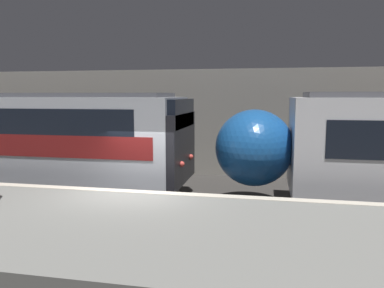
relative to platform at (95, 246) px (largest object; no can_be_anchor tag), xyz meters
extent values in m
plane|color=#33302D|center=(0.00, 2.32, -0.56)|extent=(120.00, 120.00, 0.00)
cube|color=slate|center=(0.00, 0.00, 0.00)|extent=(40.00, 4.65, 1.11)
cube|color=beige|center=(0.00, 2.17, 0.56)|extent=(40.00, 0.30, 0.01)
cube|color=#9E998E|center=(0.00, 9.69, 1.77)|extent=(50.00, 0.15, 4.66)
ellipsoid|color=#195199|center=(2.93, 5.10, 1.36)|extent=(2.42, 2.84, 2.38)
sphere|color=#F2EFCC|center=(1.98, 5.10, 0.94)|extent=(0.20, 0.20, 0.20)
cube|color=black|center=(0.61, 5.10, 1.28)|extent=(0.25, 3.03, 2.26)
cube|color=black|center=(0.61, 5.10, 2.41)|extent=(0.25, 2.72, 0.90)
sphere|color=#EA4C42|center=(0.76, 4.41, 0.88)|extent=(0.18, 0.18, 0.18)
sphere|color=#EA4C42|center=(0.76, 5.80, 0.88)|extent=(0.18, 0.18, 0.18)
camera|label=1|loc=(3.31, -6.61, 2.99)|focal=35.00mm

